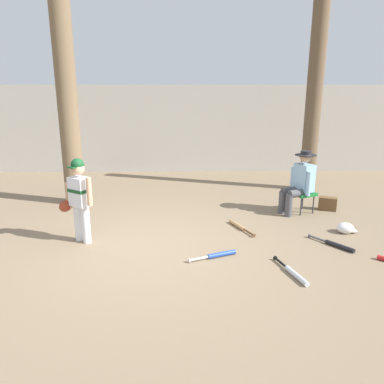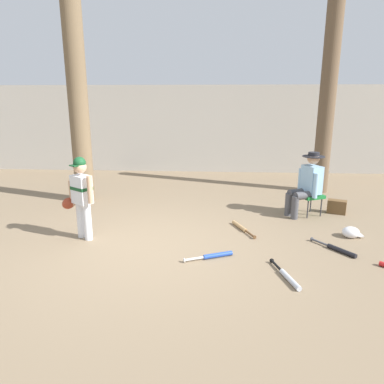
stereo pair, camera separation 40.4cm
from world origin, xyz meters
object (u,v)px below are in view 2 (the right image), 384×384
(folding_stool, at_px, (310,196))
(batting_helmet_white, at_px, (351,232))
(seated_spectator, at_px, (307,183))
(bat_wood_tan, at_px, (241,227))
(bat_black_composite, at_px, (338,249))
(bat_blue_youth, at_px, (214,256))
(tree_behind_spectator, at_px, (326,109))
(young_ballplayer, at_px, (81,193))
(tree_near_player, at_px, (76,75))
(bat_aluminum_silver, at_px, (288,277))
(handbag_beside_stool, at_px, (337,207))

(folding_stool, xyz_separation_m, batting_helmet_white, (0.39, -1.10, -0.28))
(seated_spectator, height_order, bat_wood_tan, seated_spectator)
(bat_black_composite, xyz_separation_m, bat_blue_youth, (-1.79, -0.33, 0.00))
(seated_spectator, distance_m, bat_blue_youth, 2.68)
(bat_blue_youth, bearing_deg, folding_stool, 48.34)
(folding_stool, distance_m, bat_blue_youth, 2.72)
(tree_behind_spectator, relative_size, bat_blue_youth, 6.47)
(bat_black_composite, distance_m, bat_blue_youth, 1.82)
(seated_spectator, xyz_separation_m, batting_helmet_white, (0.48, -1.07, -0.56))
(bat_blue_youth, bearing_deg, bat_black_composite, 10.44)
(young_ballplayer, distance_m, folding_stool, 4.13)
(tree_near_player, bearing_deg, folding_stool, -8.70)
(folding_stool, distance_m, bat_wood_tan, 1.63)
(young_ballplayer, bearing_deg, bat_black_composite, -3.91)
(folding_stool, relative_size, bat_aluminum_silver, 0.70)
(tree_behind_spectator, distance_m, bat_blue_youth, 4.95)
(bat_wood_tan, bearing_deg, folding_stool, 32.68)
(bat_blue_youth, bearing_deg, young_ballplayer, 163.91)
(bat_blue_youth, bearing_deg, bat_wood_tan, 68.64)
(tree_near_player, height_order, batting_helmet_white, tree_near_player)
(tree_behind_spectator, bearing_deg, handbag_beside_stool, -94.51)
(tree_near_player, relative_size, bat_wood_tan, 7.92)
(seated_spectator, distance_m, batting_helmet_white, 1.29)
(seated_spectator, relative_size, batting_helmet_white, 3.74)
(folding_stool, distance_m, bat_aluminum_silver, 2.74)
(handbag_beside_stool, xyz_separation_m, bat_wood_tan, (-1.90, -0.99, -0.10))
(folding_stool, relative_size, seated_spectator, 0.44)
(bat_wood_tan, xyz_separation_m, bat_blue_youth, (-0.45, -1.16, 0.00))
(bat_aluminum_silver, height_order, batting_helmet_white, batting_helmet_white)
(tree_behind_spectator, distance_m, young_ballplayer, 5.71)
(tree_near_player, distance_m, young_ballplayer, 2.92)
(young_ballplayer, xyz_separation_m, handbag_beside_stool, (4.41, 1.56, -0.61))
(young_ballplayer, relative_size, seated_spectator, 1.09)
(young_ballplayer, distance_m, bat_wood_tan, 2.67)
(bat_black_composite, height_order, batting_helmet_white, batting_helmet_white)
(tree_behind_spectator, distance_m, batting_helmet_white, 3.47)
(tree_near_player, height_order, tree_behind_spectator, tree_near_player)
(tree_behind_spectator, distance_m, folding_stool, 2.49)
(bat_black_composite, relative_size, batting_helmet_white, 2.01)
(young_ballplayer, height_order, seated_spectator, young_ballplayer)
(bat_aluminum_silver, height_order, bat_wood_tan, same)
(seated_spectator, bearing_deg, folding_stool, 23.55)
(young_ballplayer, distance_m, bat_aluminum_silver, 3.26)
(tree_behind_spectator, distance_m, handbag_beside_stool, 2.46)
(young_ballplayer, height_order, bat_black_composite, young_ballplayer)
(tree_behind_spectator, xyz_separation_m, bat_blue_youth, (-2.48, -3.84, -1.88))
(seated_spectator, relative_size, handbag_beside_stool, 3.53)
(handbag_beside_stool, distance_m, bat_wood_tan, 2.15)
(bat_black_composite, bearing_deg, bat_blue_youth, -169.56)
(tree_near_player, relative_size, tree_behind_spectator, 1.30)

